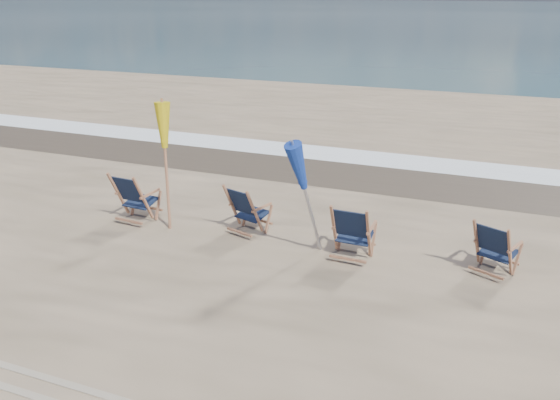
% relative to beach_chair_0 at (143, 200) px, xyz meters
% --- Properties ---
extents(ocean, '(400.00, 400.00, 0.00)m').
position_rel_beach_chair_0_xyz_m(ocean, '(2.80, 125.92, -0.55)').
color(ocean, '#355357').
rests_on(ocean, ground).
extents(surf_foam, '(200.00, 1.40, 0.01)m').
position_rel_beach_chair_0_xyz_m(surf_foam, '(2.80, 6.22, -0.54)').
color(surf_foam, silver).
rests_on(surf_foam, ground).
extents(wet_sand_strip, '(200.00, 2.60, 0.00)m').
position_rel_beach_chair_0_xyz_m(wet_sand_strip, '(2.80, 4.72, -0.54)').
color(wet_sand_strip, '#42362A').
rests_on(wet_sand_strip, ground).
extents(beach_chair_0, '(0.75, 0.83, 1.09)m').
position_rel_beach_chair_0_xyz_m(beach_chair_0, '(0.00, 0.00, 0.00)').
color(beach_chair_0, '#121C35').
rests_on(beach_chair_0, ground).
extents(beach_chair_1, '(0.83, 0.89, 1.02)m').
position_rel_beach_chair_0_xyz_m(beach_chair_1, '(2.26, 0.23, -0.04)').
color(beach_chair_1, '#121C35').
rests_on(beach_chair_1, ground).
extents(beach_chair_2, '(0.71, 0.80, 1.07)m').
position_rel_beach_chair_0_xyz_m(beach_chair_2, '(4.44, -0.03, -0.01)').
color(beach_chair_2, '#121C35').
rests_on(beach_chair_2, ground).
extents(beach_chair_3, '(0.86, 0.90, 0.98)m').
position_rel_beach_chair_0_xyz_m(beach_chair_3, '(6.63, 0.19, -0.05)').
color(beach_chair_3, '#121C35').
rests_on(beach_chair_3, ground).
extents(umbrella_yellow, '(0.30, 0.30, 2.43)m').
position_rel_beach_chair_0_xyz_m(umbrella_yellow, '(0.46, 0.18, 1.34)').
color(umbrella_yellow, '#945E42').
rests_on(umbrella_yellow, ground).
extents(umbrella_blue, '(0.30, 0.30, 2.22)m').
position_rel_beach_chair_0_xyz_m(umbrella_blue, '(3.40, -0.08, 1.15)').
color(umbrella_blue, '#A5A5AD').
rests_on(umbrella_blue, ground).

